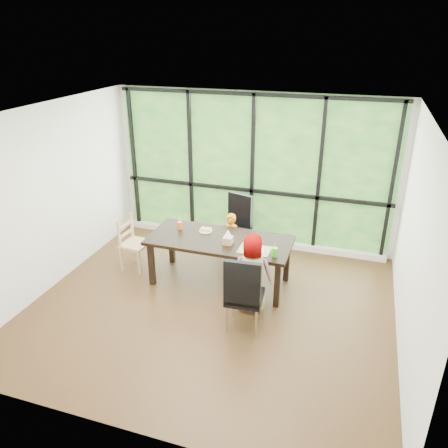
{
  "coord_description": "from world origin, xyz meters",
  "views": [
    {
      "loc": [
        1.78,
        -4.92,
        3.65
      ],
      "look_at": [
        0.01,
        0.56,
        1.05
      ],
      "focal_mm": 35.18,
      "sensor_mm": 36.0,
      "label": 1
    }
  ],
  "objects": [
    {
      "name": "back_wall",
      "position": [
        0.0,
        2.25,
        1.35
      ],
      "size": [
        5.0,
        0.0,
        5.0
      ],
      "primitive_type": "plane",
      "rotation": [
        1.57,
        0.0,
        0.0
      ],
      "color": "silver",
      "rests_on": "ground"
    },
    {
      "name": "orange_cup",
      "position": [
        -0.79,
        0.8,
        0.81
      ],
      "size": [
        0.08,
        0.08,
        0.12
      ],
      "primitive_type": "cylinder",
      "color": "#E65617",
      "rests_on": "dining_table"
    },
    {
      "name": "plate_near",
      "position": [
        0.5,
        0.44,
        0.76
      ],
      "size": [
        0.27,
        0.27,
        0.02
      ],
      "primitive_type": "cylinder",
      "color": "white",
      "rests_on": "dining_table"
    },
    {
      "name": "tissue_box",
      "position": [
        0.08,
        0.54,
        0.81
      ],
      "size": [
        0.13,
        0.13,
        0.11
      ],
      "primitive_type": "cube",
      "color": "tan",
      "rests_on": "dining_table"
    },
    {
      "name": "plate_far",
      "position": [
        -0.38,
        0.85,
        0.76
      ],
      "size": [
        0.21,
        0.21,
        0.01
      ],
      "primitive_type": "cylinder",
      "color": "white",
      "rests_on": "dining_table"
    },
    {
      "name": "straw_pink",
      "position": [
        0.81,
        0.37,
        0.92
      ],
      "size": [
        0.01,
        0.04,
        0.2
      ],
      "primitive_type": "cylinder",
      "rotation": [
        0.14,
        0.0,
        0.0
      ],
      "color": "pink",
      "rests_on": "green_cup"
    },
    {
      "name": "crepe_rolls_near",
      "position": [
        0.5,
        0.44,
        0.78
      ],
      "size": [
        0.15,
        0.12,
        0.04
      ],
      "primitive_type": null,
      "color": "tan",
      "rests_on": "plate_near"
    },
    {
      "name": "window_sill",
      "position": [
        0.0,
        2.15,
        0.05
      ],
      "size": [
        4.8,
        0.12,
        0.1
      ],
      "primitive_type": "cube",
      "color": "silver",
      "rests_on": "ground"
    },
    {
      "name": "chair_end_beech",
      "position": [
        -1.52,
        0.65,
        0.45
      ],
      "size": [
        0.44,
        0.45,
        0.9
      ],
      "primitive_type": "cube",
      "rotation": [
        0.0,
        0.0,
        1.48
      ],
      "color": "tan",
      "rests_on": "ground"
    },
    {
      "name": "dining_table",
      "position": [
        -0.09,
        0.66,
        0.38
      ],
      "size": [
        2.15,
        0.97,
        0.75
      ],
      "primitive_type": "cube",
      "rotation": [
        0.0,
        0.0,
        0.01
      ],
      "color": "black",
      "rests_on": "ground"
    },
    {
      "name": "crepe_rolls_far",
      "position": [
        -0.38,
        0.85,
        0.78
      ],
      "size": [
        0.2,
        0.12,
        0.04
      ],
      "primitive_type": null,
      "color": "tan",
      "rests_on": "plate_far"
    },
    {
      "name": "placemat",
      "position": [
        0.49,
        0.47,
        0.75
      ],
      "size": [
        0.45,
        0.33,
        0.01
      ],
      "primitive_type": "cube",
      "color": "tan",
      "rests_on": "dining_table"
    },
    {
      "name": "straw_white",
      "position": [
        -0.79,
        0.8,
        0.91
      ],
      "size": [
        0.01,
        0.04,
        0.2
      ],
      "primitive_type": "cylinder",
      "rotation": [
        0.14,
        0.0,
        0.0
      ],
      "color": "white",
      "rests_on": "orange_cup"
    },
    {
      "name": "green_cup",
      "position": [
        0.81,
        0.37,
        0.82
      ],
      "size": [
        0.08,
        0.08,
        0.13
      ],
      "primitive_type": "cylinder",
      "color": "green",
      "rests_on": "dining_table"
    },
    {
      "name": "chair_interior_leather",
      "position": [
        0.57,
        -0.3,
        0.54
      ],
      "size": [
        0.49,
        0.49,
        1.08
      ],
      "primitive_type": "cube",
      "rotation": [
        0.0,
        0.0,
        3.21
      ],
      "color": "black",
      "rests_on": "ground"
    },
    {
      "name": "window_mullions",
      "position": [
        0.0,
        2.19,
        1.35
      ],
      "size": [
        4.8,
        0.06,
        2.65
      ],
      "primitive_type": null,
      "color": "black",
      "rests_on": "back_wall"
    },
    {
      "name": "tissue",
      "position": [
        0.08,
        0.54,
        0.92
      ],
      "size": [
        0.12,
        0.12,
        0.11
      ],
      "primitive_type": "cone",
      "color": "white",
      "rests_on": "tissue_box"
    },
    {
      "name": "chair_window_leather",
      "position": [
        -0.14,
        1.57,
        0.54
      ],
      "size": [
        0.57,
        0.57,
        1.08
      ],
      "primitive_type": "cube",
      "rotation": [
        0.0,
        0.0,
        -0.29
      ],
      "color": "black",
      "rests_on": "ground"
    },
    {
      "name": "child_toddler",
      "position": [
        -0.09,
        1.23,
        0.46
      ],
      "size": [
        0.39,
        0.31,
        0.92
      ],
      "primitive_type": "imported",
      "rotation": [
        0.0,
        0.0,
        -0.3
      ],
      "color": "orange",
      "rests_on": "ground"
    },
    {
      "name": "foliage_backdrop",
      "position": [
        0.0,
        2.23,
        1.35
      ],
      "size": [
        4.8,
        0.02,
        2.65
      ],
      "primitive_type": "cube",
      "color": "#20511F",
      "rests_on": "back_wall"
    },
    {
      "name": "ground",
      "position": [
        0.0,
        0.0,
        0.0
      ],
      "size": [
        5.0,
        5.0,
        0.0
      ],
      "primitive_type": "plane",
      "color": "black",
      "rests_on": "ground"
    },
    {
      "name": "child_older",
      "position": [
        0.54,
        0.13,
        0.57
      ],
      "size": [
        0.61,
        0.44,
        1.14
      ],
      "primitive_type": "imported",
      "rotation": [
        0.0,
        0.0,
        3.29
      ],
      "color": "slate",
      "rests_on": "ground"
    }
  ]
}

